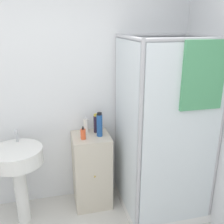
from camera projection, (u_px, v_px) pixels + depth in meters
The scene contains 8 objects.
wall_back at pixel (37, 96), 2.76m from camera, with size 6.40×0.06×2.50m, color silver.
shower_enclosure at pixel (159, 167), 2.78m from camera, with size 0.82×0.85×1.87m.
vanity_cabinet at pixel (92, 170), 2.93m from camera, with size 0.40×0.41×0.84m.
sink at pixel (18, 165), 2.57m from camera, with size 0.50×0.50×0.96m.
soap_dispenser at pixel (83, 134), 2.70m from camera, with size 0.05×0.06×0.14m.
shampoo_bottle_tall_black at pixel (96, 123), 2.86m from camera, with size 0.05×0.05×0.21m.
shampoo_bottle_blue at pixel (99, 125), 2.75m from camera, with size 0.06×0.06×0.26m.
lotion_bottle_white at pixel (86, 126), 2.86m from camera, with size 0.05×0.06×0.18m.
Camera 1 is at (0.15, -1.08, 1.98)m, focal length 42.00 mm.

